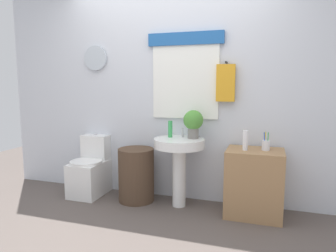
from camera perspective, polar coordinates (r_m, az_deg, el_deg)
name	(u,v)px	position (r m, az deg, el deg)	size (l,w,h in m)	color
ground_plane	(131,239)	(2.90, -6.83, -20.09)	(8.00, 8.00, 0.00)	#564C47
back_wall	(171,88)	(3.63, 0.56, 7.02)	(4.40, 0.18, 2.60)	silver
toilet	(91,171)	(3.95, -14.21, -8.17)	(0.38, 0.51, 0.74)	white
laundry_hamper	(136,175)	(3.63, -5.94, -9.01)	(0.41, 0.41, 0.62)	#4C3828
pedestal_sink	(179,154)	(3.38, 2.10, -5.27)	(0.55, 0.55, 0.76)	white
faucet	(182,132)	(3.45, 2.67, -1.20)	(0.03, 0.03, 0.10)	silver
wooden_cabinet	(254,183)	(3.33, 15.72, -10.15)	(0.57, 0.44, 0.69)	#9E754C
soap_bottle	(170,129)	(3.41, 0.42, -0.56)	(0.05, 0.05, 0.19)	green
potted_plant	(193,122)	(3.34, 4.73, 0.77)	(0.22, 0.22, 0.31)	slate
lotion_bottle	(245,140)	(3.18, 14.19, -2.62)	(0.05, 0.05, 0.20)	white
toothbrush_cup	(266,145)	(3.25, 17.75, -3.40)	(0.08, 0.08, 0.19)	silver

